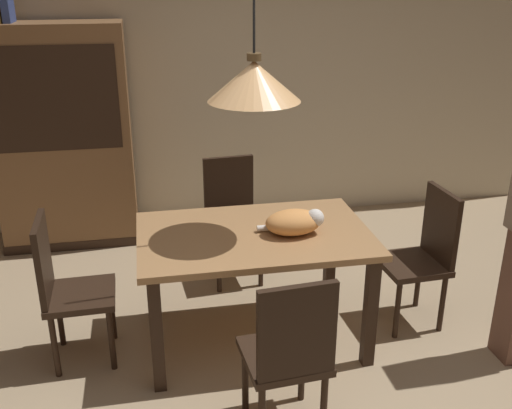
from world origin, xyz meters
The scene contains 11 objects.
ground centered at (0.00, 0.00, 0.00)m, with size 10.00×10.00×0.00m, color tan.
back_wall centered at (0.00, 2.65, 1.45)m, with size 6.40×0.10×2.90m, color beige.
dining_table centered at (-0.08, 0.56, 0.65)m, with size 1.40×0.90×0.75m.
chair_left_side centered at (-1.21, 0.56, 0.51)m, with size 0.41×0.41×0.93m.
chair_near_front centered at (-0.08, -0.32, 0.51)m, with size 0.43×0.43×0.93m.
chair_far_back centered at (-0.09, 1.44, 0.51)m, with size 0.43×0.43×0.93m.
chair_right_side centered at (1.05, 0.57, 0.51)m, with size 0.42×0.42×0.93m.
cat_sleeping centered at (0.16, 0.50, 0.83)m, with size 0.39×0.23×0.16m.
pendant_lamp centered at (-0.08, 0.56, 1.66)m, with size 0.52×0.52×1.30m.
hutch_bookcase centered at (-1.36, 2.32, 0.89)m, with size 1.12×0.45×1.85m.
book_blue_wide centered at (-1.64, 2.32, 1.97)m, with size 0.06×0.24×0.24m, color #384C93.
Camera 1 is at (-0.68, -2.62, 2.23)m, focal length 41.30 mm.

